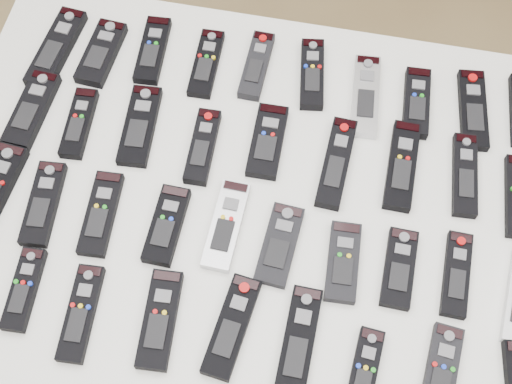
% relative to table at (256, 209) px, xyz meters
% --- Properties ---
extents(ground, '(4.00, 4.00, 0.00)m').
position_rel_table_xyz_m(ground, '(-0.00, 0.13, -0.72)').
color(ground, olive).
rests_on(ground, ground).
extents(table, '(1.25, 0.88, 0.78)m').
position_rel_table_xyz_m(table, '(0.00, 0.00, 0.00)').
color(table, white).
rests_on(table, ground).
extents(remote_0, '(0.08, 0.21, 0.02)m').
position_rel_table_xyz_m(remote_0, '(-0.49, 0.26, 0.07)').
color(remote_0, black).
rests_on(remote_0, table).
extents(remote_1, '(0.07, 0.17, 0.02)m').
position_rel_table_xyz_m(remote_1, '(-0.39, 0.27, 0.07)').
color(remote_1, black).
rests_on(remote_1, table).
extents(remote_2, '(0.06, 0.17, 0.02)m').
position_rel_table_xyz_m(remote_2, '(-0.28, 0.30, 0.07)').
color(remote_2, black).
rests_on(remote_2, table).
extents(remote_3, '(0.05, 0.17, 0.02)m').
position_rel_table_xyz_m(remote_3, '(-0.16, 0.28, 0.07)').
color(remote_3, black).
rests_on(remote_3, table).
extents(remote_4, '(0.05, 0.17, 0.02)m').
position_rel_table_xyz_m(remote_4, '(-0.06, 0.30, 0.07)').
color(remote_4, black).
rests_on(remote_4, table).
extents(remote_5, '(0.07, 0.17, 0.02)m').
position_rel_table_xyz_m(remote_5, '(0.06, 0.30, 0.07)').
color(remote_5, black).
rests_on(remote_5, table).
extents(remote_6, '(0.07, 0.19, 0.02)m').
position_rel_table_xyz_m(remote_6, '(0.18, 0.26, 0.07)').
color(remote_6, '#B7B7BC').
rests_on(remote_6, table).
extents(remote_7, '(0.06, 0.16, 0.02)m').
position_rel_table_xyz_m(remote_7, '(0.28, 0.27, 0.07)').
color(remote_7, black).
rests_on(remote_7, table).
extents(remote_8, '(0.07, 0.19, 0.02)m').
position_rel_table_xyz_m(remote_8, '(0.40, 0.28, 0.07)').
color(remote_8, black).
rests_on(remote_8, table).
extents(remote_10, '(0.07, 0.18, 0.02)m').
position_rel_table_xyz_m(remote_10, '(-0.49, 0.10, 0.07)').
color(remote_10, black).
rests_on(remote_10, table).
extents(remote_11, '(0.06, 0.16, 0.02)m').
position_rel_table_xyz_m(remote_11, '(-0.38, 0.09, 0.07)').
color(remote_11, black).
rests_on(remote_11, table).
extents(remote_12, '(0.07, 0.19, 0.02)m').
position_rel_table_xyz_m(remote_12, '(-0.26, 0.11, 0.07)').
color(remote_12, black).
rests_on(remote_12, table).
extents(remote_13, '(0.05, 0.17, 0.02)m').
position_rel_table_xyz_m(remote_13, '(-0.12, 0.08, 0.07)').
color(remote_13, black).
rests_on(remote_13, table).
extents(remote_14, '(0.06, 0.16, 0.02)m').
position_rel_table_xyz_m(remote_14, '(-0.00, 0.12, 0.07)').
color(remote_14, black).
rests_on(remote_14, table).
extents(remote_15, '(0.06, 0.20, 0.02)m').
position_rel_table_xyz_m(remote_15, '(0.14, 0.10, 0.07)').
color(remote_15, black).
rests_on(remote_15, table).
extents(remote_16, '(0.05, 0.19, 0.02)m').
position_rel_table_xyz_m(remote_16, '(0.27, 0.12, 0.07)').
color(remote_16, black).
rests_on(remote_16, table).
extents(remote_17, '(0.06, 0.18, 0.02)m').
position_rel_table_xyz_m(remote_17, '(0.39, 0.12, 0.07)').
color(remote_17, black).
rests_on(remote_17, table).
extents(remote_20, '(0.07, 0.18, 0.02)m').
position_rel_table_xyz_m(remote_20, '(-0.39, -0.10, 0.07)').
color(remote_20, black).
rests_on(remote_20, table).
extents(remote_21, '(0.06, 0.17, 0.02)m').
position_rel_table_xyz_m(remote_21, '(-0.28, -0.10, 0.07)').
color(remote_21, black).
rests_on(remote_21, table).
extents(remote_22, '(0.06, 0.16, 0.02)m').
position_rel_table_xyz_m(remote_22, '(-0.15, -0.10, 0.07)').
color(remote_22, black).
rests_on(remote_22, table).
extents(remote_23, '(0.06, 0.18, 0.02)m').
position_rel_table_xyz_m(remote_23, '(-0.04, -0.07, 0.07)').
color(remote_23, '#B7B7BC').
rests_on(remote_23, table).
extents(remote_24, '(0.07, 0.16, 0.02)m').
position_rel_table_xyz_m(remote_24, '(0.06, -0.09, 0.07)').
color(remote_24, black).
rests_on(remote_24, table).
extents(remote_25, '(0.06, 0.16, 0.02)m').
position_rel_table_xyz_m(remote_25, '(0.18, -0.11, 0.07)').
color(remote_25, black).
rests_on(remote_25, table).
extents(remote_26, '(0.06, 0.15, 0.02)m').
position_rel_table_xyz_m(remote_26, '(0.29, -0.10, 0.07)').
color(remote_26, black).
rests_on(remote_26, table).
extents(remote_27, '(0.05, 0.16, 0.02)m').
position_rel_table_xyz_m(remote_27, '(0.39, -0.09, 0.07)').
color(remote_27, black).
rests_on(remote_27, table).
extents(remote_30, '(0.05, 0.16, 0.02)m').
position_rel_table_xyz_m(remote_30, '(-0.37, -0.27, 0.07)').
color(remote_30, black).
rests_on(remote_30, table).
extents(remote_31, '(0.06, 0.18, 0.02)m').
position_rel_table_xyz_m(remote_31, '(-0.26, -0.29, 0.07)').
color(remote_31, black).
rests_on(remote_31, table).
extents(remote_32, '(0.07, 0.18, 0.02)m').
position_rel_table_xyz_m(remote_32, '(-0.12, -0.28, 0.07)').
color(remote_32, black).
rests_on(remote_32, table).
extents(remote_33, '(0.07, 0.19, 0.02)m').
position_rel_table_xyz_m(remote_33, '(0.01, -0.26, 0.07)').
color(remote_33, black).
rests_on(remote_33, table).
extents(remote_34, '(0.06, 0.20, 0.02)m').
position_rel_table_xyz_m(remote_34, '(0.13, -0.27, 0.07)').
color(remote_34, black).
rests_on(remote_34, table).
extents(remote_35, '(0.06, 0.16, 0.02)m').
position_rel_table_xyz_m(remote_35, '(0.25, -0.30, 0.07)').
color(remote_35, black).
rests_on(remote_35, table).
extents(remote_36, '(0.07, 0.17, 0.02)m').
position_rel_table_xyz_m(remote_36, '(0.38, -0.27, 0.07)').
color(remote_36, black).
rests_on(remote_36, table).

